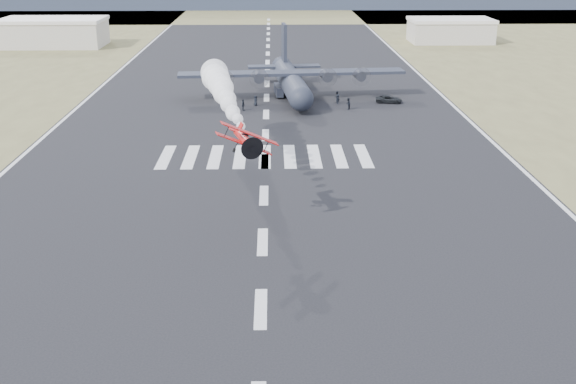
{
  "coord_description": "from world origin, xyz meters",
  "views": [
    {
      "loc": [
        0.93,
        -33.87,
        25.07
      ],
      "look_at": [
        2.26,
        25.68,
        4.0
      ],
      "focal_mm": 45.0,
      "sensor_mm": 36.0,
      "label": 1
    }
  ],
  "objects_px": {
    "transport_aircraft": "(291,79)",
    "crew_a": "(292,97)",
    "crew_d": "(243,105)",
    "crew_e": "(256,101)",
    "crew_b": "(337,97)",
    "crew_g": "(294,102)",
    "hangar_left": "(53,32)",
    "crew_f": "(311,97)",
    "crew_h": "(348,104)",
    "aerobatic_biplane": "(245,139)",
    "hangar_right": "(450,30)",
    "support_vehicle": "(389,99)",
    "crew_c": "(338,99)"
  },
  "relations": [
    {
      "from": "crew_e",
      "to": "crew_f",
      "type": "height_order",
      "value": "crew_f"
    },
    {
      "from": "crew_f",
      "to": "crew_h",
      "type": "bearing_deg",
      "value": 54.56
    },
    {
      "from": "crew_c",
      "to": "crew_a",
      "type": "bearing_deg",
      "value": 105.49
    },
    {
      "from": "hangar_right",
      "to": "crew_f",
      "type": "height_order",
      "value": "hangar_right"
    },
    {
      "from": "crew_e",
      "to": "crew_h",
      "type": "height_order",
      "value": "crew_h"
    },
    {
      "from": "hangar_left",
      "to": "crew_h",
      "type": "bearing_deg",
      "value": -47.27
    },
    {
      "from": "hangar_right",
      "to": "crew_c",
      "type": "bearing_deg",
      "value": -115.94
    },
    {
      "from": "crew_b",
      "to": "crew_f",
      "type": "xyz_separation_m",
      "value": [
        -4.14,
        0.32,
        -0.04
      ]
    },
    {
      "from": "crew_b",
      "to": "crew_c",
      "type": "distance_m",
      "value": 1.15
    },
    {
      "from": "crew_b",
      "to": "crew_g",
      "type": "bearing_deg",
      "value": 3.2
    },
    {
      "from": "aerobatic_biplane",
      "to": "crew_h",
      "type": "relative_size",
      "value": 2.89
    },
    {
      "from": "crew_e",
      "to": "hangar_left",
      "type": "bearing_deg",
      "value": 0.87
    },
    {
      "from": "hangar_right",
      "to": "crew_h",
      "type": "xyz_separation_m",
      "value": [
        -33.38,
        -74.97,
        -2.11
      ]
    },
    {
      "from": "aerobatic_biplane",
      "to": "crew_e",
      "type": "xyz_separation_m",
      "value": [
        -0.17,
        50.24,
        -7.43
      ]
    },
    {
      "from": "hangar_right",
      "to": "crew_g",
      "type": "distance_m",
      "value": 84.79
    },
    {
      "from": "aerobatic_biplane",
      "to": "crew_c",
      "type": "bearing_deg",
      "value": 66.51
    },
    {
      "from": "support_vehicle",
      "to": "crew_h",
      "type": "xyz_separation_m",
      "value": [
        -7.03,
        -4.53,
        0.32
      ]
    },
    {
      "from": "support_vehicle",
      "to": "crew_d",
      "type": "distance_m",
      "value": 23.7
    },
    {
      "from": "support_vehicle",
      "to": "crew_h",
      "type": "distance_m",
      "value": 8.37
    },
    {
      "from": "crew_h",
      "to": "support_vehicle",
      "type": "bearing_deg",
      "value": 141.23
    },
    {
      "from": "aerobatic_biplane",
      "to": "crew_d",
      "type": "distance_m",
      "value": 47.4
    },
    {
      "from": "transport_aircraft",
      "to": "crew_a",
      "type": "bearing_deg",
      "value": -94.65
    },
    {
      "from": "support_vehicle",
      "to": "crew_f",
      "type": "xyz_separation_m",
      "value": [
        -12.48,
        0.8,
        0.29
      ]
    },
    {
      "from": "aerobatic_biplane",
      "to": "crew_f",
      "type": "xyz_separation_m",
      "value": [
        8.7,
        52.53,
        -7.34
      ]
    },
    {
      "from": "crew_c",
      "to": "crew_g",
      "type": "distance_m",
      "value": 7.57
    },
    {
      "from": "crew_a",
      "to": "crew_h",
      "type": "height_order",
      "value": "crew_h"
    },
    {
      "from": "hangar_left",
      "to": "crew_h",
      "type": "xyz_separation_m",
      "value": [
        64.62,
        -69.97,
        -2.51
      ]
    },
    {
      "from": "crew_a",
      "to": "crew_g",
      "type": "height_order",
      "value": "crew_g"
    },
    {
      "from": "crew_h",
      "to": "aerobatic_biplane",
      "type": "bearing_deg",
      "value": 1.72
    },
    {
      "from": "crew_a",
      "to": "crew_e",
      "type": "xyz_separation_m",
      "value": [
        -5.78,
        -2.56,
        0.01
      ]
    },
    {
      "from": "hangar_left",
      "to": "support_vehicle",
      "type": "xyz_separation_m",
      "value": [
        71.65,
        -65.43,
        -2.82
      ]
    },
    {
      "from": "aerobatic_biplane",
      "to": "crew_b",
      "type": "distance_m",
      "value": 54.26
    },
    {
      "from": "hangar_left",
      "to": "crew_e",
      "type": "relative_size",
      "value": 15.46
    },
    {
      "from": "crew_h",
      "to": "crew_b",
      "type": "bearing_deg",
      "value": -146.96
    },
    {
      "from": "crew_d",
      "to": "crew_e",
      "type": "bearing_deg",
      "value": -20.06
    },
    {
      "from": "crew_d",
      "to": "crew_h",
      "type": "bearing_deg",
      "value": -80.83
    },
    {
      "from": "hangar_left",
      "to": "transport_aircraft",
      "type": "relative_size",
      "value": 0.66
    },
    {
      "from": "hangar_right",
      "to": "crew_c",
      "type": "distance_m",
      "value": 79.09
    },
    {
      "from": "hangar_left",
      "to": "transport_aircraft",
      "type": "xyz_separation_m",
      "value": [
        56.05,
        -59.56,
        -0.64
      ]
    },
    {
      "from": "transport_aircraft",
      "to": "crew_e",
      "type": "bearing_deg",
      "value": -133.02
    },
    {
      "from": "aerobatic_biplane",
      "to": "support_vehicle",
      "type": "distance_m",
      "value": 56.42
    },
    {
      "from": "support_vehicle",
      "to": "crew_f",
      "type": "relative_size",
      "value": 2.4
    },
    {
      "from": "hangar_left",
      "to": "crew_f",
      "type": "distance_m",
      "value": 87.67
    },
    {
      "from": "crew_d",
      "to": "crew_g",
      "type": "bearing_deg",
      "value": -71.14
    },
    {
      "from": "crew_b",
      "to": "crew_c",
      "type": "relative_size",
      "value": 1.15
    },
    {
      "from": "crew_a",
      "to": "crew_h",
      "type": "distance_m",
      "value": 10.21
    },
    {
      "from": "hangar_right",
      "to": "aerobatic_biplane",
      "type": "xyz_separation_m",
      "value": [
        -47.53,
        -122.17,
        5.21
      ]
    },
    {
      "from": "hangar_right",
      "to": "crew_h",
      "type": "distance_m",
      "value": 82.09
    },
    {
      "from": "hangar_left",
      "to": "crew_d",
      "type": "relative_size",
      "value": 14.12
    },
    {
      "from": "hangar_left",
      "to": "support_vehicle",
      "type": "height_order",
      "value": "hangar_left"
    }
  ]
}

